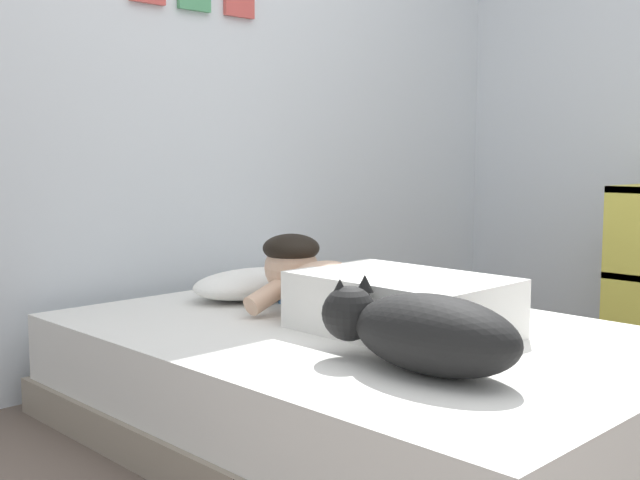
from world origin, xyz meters
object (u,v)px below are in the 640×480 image
object	(u,v)px
dog	(423,331)
person_lying	(368,293)
pillow	(254,283)
cell_phone	(341,325)
bed	(363,383)
coffee_cup	(291,293)

from	to	relation	value
dog	person_lying	bearing A→B (deg)	56.98
pillow	person_lying	xyz separation A→B (m)	(-0.06, -0.64, 0.05)
dog	cell_phone	xyz separation A→B (m)	(0.23, 0.51, -0.10)
bed	coffee_cup	distance (m)	0.54
coffee_cup	person_lying	bearing A→B (deg)	-100.66
person_lying	dog	distance (m)	0.53
dog	cell_phone	world-z (taller)	dog
bed	coffee_cup	world-z (taller)	coffee_cup
person_lying	dog	size ratio (longest dim) A/B	1.60
pillow	cell_phone	world-z (taller)	pillow
dog	coffee_cup	size ratio (longest dim) A/B	4.60
pillow	dog	size ratio (longest dim) A/B	0.90
person_lying	coffee_cup	world-z (taller)	person_lying
pillow	dog	xyz separation A→B (m)	(-0.35, -1.08, 0.05)
dog	cell_phone	distance (m)	0.56
coffee_cup	cell_phone	distance (m)	0.43
bed	pillow	xyz separation A→B (m)	(0.09, 0.65, 0.23)
pillow	dog	world-z (taller)	dog
coffee_cup	cell_phone	world-z (taller)	coffee_cup
bed	cell_phone	distance (m)	0.20
pillow	cell_phone	size ratio (longest dim) A/B	3.71
bed	person_lying	xyz separation A→B (m)	(0.04, 0.02, 0.28)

